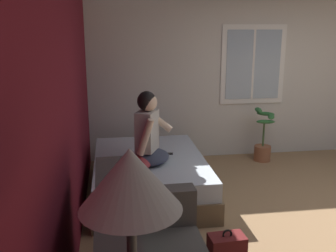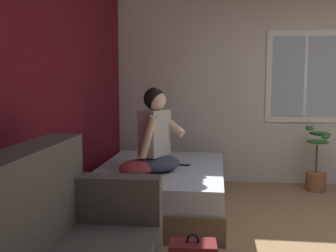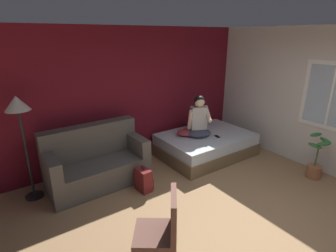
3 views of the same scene
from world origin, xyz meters
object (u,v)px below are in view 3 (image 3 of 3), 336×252
bed (206,144)px  person_seated (199,120)px  throw_pillow (188,132)px  cell_phone (217,136)px  floor_lamp (19,114)px  side_chair (162,230)px  potted_plant (315,163)px  couch (96,163)px  backpack (144,180)px

bed → person_seated: 0.64m
throw_pillow → cell_phone: (0.46, -0.43, -0.07)m
floor_lamp → side_chair: bearing=-67.8°
bed → potted_plant: size_ratio=2.33×
side_chair → floor_lamp: 2.70m
couch → throw_pillow: couch is taller
couch → backpack: 0.91m
bed → person_seated: size_ratio=2.27×
throw_pillow → potted_plant: bearing=-57.1°
side_chair → person_seated: 3.02m
person_seated → throw_pillow: person_seated is taller
bed → couch: couch is taller
backpack → floor_lamp: 2.19m
throw_pillow → potted_plant: (1.35, -2.08, -0.25)m
couch → bed: bearing=-5.5°
backpack → throw_pillow: (1.47, 0.65, 0.36)m
side_chair → throw_pillow: 3.00m
side_chair → bed: bearing=38.7°
side_chair → cell_phone: bearing=34.0°
side_chair → potted_plant: (3.44, 0.07, -0.23)m
person_seated → floor_lamp: (-3.21, 0.37, 0.59)m
throw_pillow → cell_phone: 0.63m
person_seated → throw_pillow: (-0.16, 0.16, -0.29)m
side_chair → couch: bearing=88.3°
potted_plant → floor_lamp: bearing=152.5°
backpack → floor_lamp: bearing=151.6°
potted_plant → couch: bearing=147.8°
couch → throw_pillow: bearing=-1.3°
couch → person_seated: 2.24m
couch → cell_phone: bearing=-10.7°
backpack → throw_pillow: size_ratio=0.95×
couch → person_seated: size_ratio=1.96×
bed → cell_phone: bearing=-68.4°
side_chair → potted_plant: side_chair is taller
throw_pillow → floor_lamp: (-3.06, 0.21, 0.88)m
person_seated → floor_lamp: floor_lamp is taller
person_seated → side_chair: bearing=-138.5°
person_seated → backpack: size_ratio=1.91×
potted_plant → side_chair: bearing=-178.9°
potted_plant → throw_pillow: bearing=122.9°
couch → potted_plant: bearing=-32.2°
cell_phone → throw_pillow: bearing=145.9°
bed → couch: 2.41m
backpack → floor_lamp: size_ratio=0.27×
floor_lamp → potted_plant: 5.09m
throw_pillow → cell_phone: bearing=-42.8°
bed → throw_pillow: throw_pillow is taller
bed → potted_plant: potted_plant is taller
floor_lamp → person_seated: bearing=-6.5°
person_seated → potted_plant: person_seated is taller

